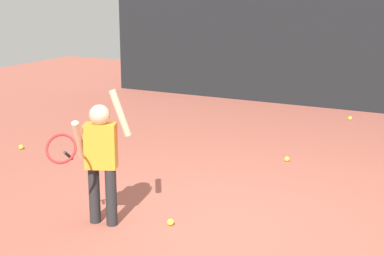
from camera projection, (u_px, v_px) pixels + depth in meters
ground_plane at (225, 225)px, 5.74m from camera, size 20.00×20.00×0.00m
back_fence_windscreen at (361, 34)px, 10.52m from camera, size 10.40×0.08×2.84m
fence_post_0 at (128, 21)px, 12.79m from camera, size 0.09×0.09×2.99m
fence_post_1 at (233, 25)px, 11.67m from camera, size 0.09×0.09×2.99m
fence_post_2 at (361, 29)px, 10.55m from camera, size 0.09×0.09×2.99m
tennis_player at (100, 154)px, 5.60m from camera, size 0.53×0.78×1.35m
tennis_ball_0 at (21, 147)px, 8.34m from camera, size 0.07×0.07×0.07m
tennis_ball_3 at (350, 118)px, 10.10m from camera, size 0.07×0.07×0.07m
tennis_ball_4 at (171, 222)px, 5.74m from camera, size 0.07×0.07×0.07m
tennis_ball_8 at (287, 159)px, 7.78m from camera, size 0.07×0.07×0.07m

